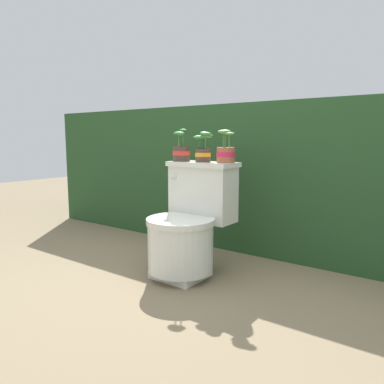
{
  "coord_description": "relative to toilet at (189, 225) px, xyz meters",
  "views": [
    {
      "loc": [
        1.31,
        -1.79,
        0.86
      ],
      "look_at": [
        -0.08,
        0.1,
        0.52
      ],
      "focal_mm": 35.0,
      "sensor_mm": 36.0,
      "label": 1
    }
  ],
  "objects": [
    {
      "name": "toilet",
      "position": [
        0.0,
        0.0,
        0.0
      ],
      "size": [
        0.45,
        0.56,
        0.71
      ],
      "color": "silver",
      "rests_on": "ground"
    },
    {
      "name": "ground_plane",
      "position": [
        0.08,
        -0.07,
        -0.31
      ],
      "size": [
        12.0,
        12.0,
        0.0
      ],
      "primitive_type": "plane",
      "color": "#75664C"
    },
    {
      "name": "hedge_backdrop",
      "position": [
        0.08,
        1.02,
        0.24
      ],
      "size": [
        4.27,
        0.89,
        1.12
      ],
      "color": "#234723",
      "rests_on": "ground"
    },
    {
      "name": "potted_plant_midleft",
      "position": [
        0.0,
        0.15,
        0.48
      ],
      "size": [
        0.13,
        0.1,
        0.2
      ],
      "color": "#47382D",
      "rests_on": "toilet"
    },
    {
      "name": "potted_plant_middle",
      "position": [
        0.16,
        0.17,
        0.47
      ],
      "size": [
        0.14,
        0.12,
        0.21
      ],
      "color": "#9E5638",
      "rests_on": "toilet"
    },
    {
      "name": "potted_plant_left",
      "position": [
        -0.16,
        0.13,
        0.46
      ],
      "size": [
        0.12,
        0.13,
        0.21
      ],
      "color": "#47382D",
      "rests_on": "toilet"
    }
  ]
}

